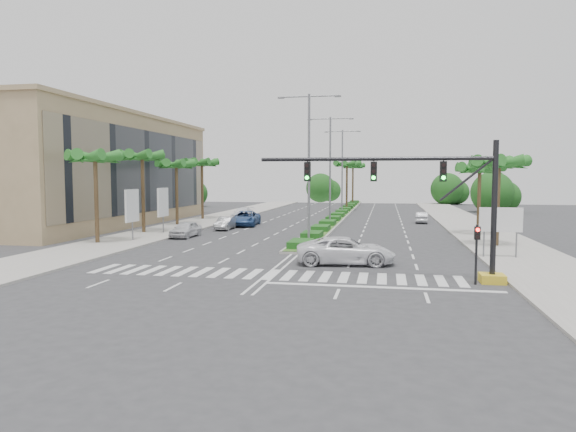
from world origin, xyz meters
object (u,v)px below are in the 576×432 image
at_px(car_parked_c, 245,218).
at_px(car_parked_d, 243,214).
at_px(car_right, 422,217).
at_px(car_parked_a, 186,229).
at_px(car_parked_b, 225,223).
at_px(car_crossing, 346,251).

height_order(car_parked_c, car_parked_d, car_parked_c).
distance_m(car_parked_c, car_right, 20.77).
xyz_separation_m(car_parked_a, car_parked_d, (-0.43, 20.00, -0.00)).
height_order(car_parked_b, car_parked_c, car_parked_c).
height_order(car_parked_c, car_crossing, car_crossing).
height_order(car_parked_a, car_crossing, car_crossing).
bearing_deg(car_parked_d, car_parked_c, -70.58).
relative_size(car_parked_c, car_right, 1.51).
xyz_separation_m(car_parked_d, car_crossing, (15.57, -31.54, 0.12)).
xyz_separation_m(car_parked_b, car_right, (20.27, 11.79, -0.01)).
distance_m(car_parked_c, car_crossing, 26.33).
xyz_separation_m(car_crossing, car_right, (6.57, 30.37, -0.20)).
bearing_deg(car_parked_b, car_parked_d, 96.65).
bearing_deg(car_parked_a, car_parked_b, 80.17).
relative_size(car_parked_b, car_right, 1.02).
bearing_deg(car_crossing, car_parked_b, 30.05).
bearing_deg(car_parked_b, car_right, 28.63).
bearing_deg(car_parked_c, car_parked_d, 102.66).
distance_m(car_crossing, car_right, 31.07).
bearing_deg(car_right, car_parked_b, 34.86).
xyz_separation_m(car_parked_c, car_parked_d, (-2.73, 8.55, -0.10)).
distance_m(car_parked_a, car_right, 28.74).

